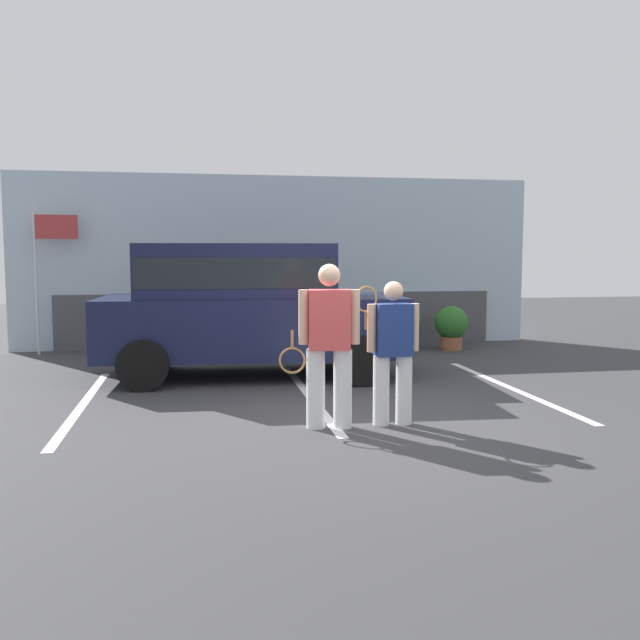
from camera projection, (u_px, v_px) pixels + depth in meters
The scene contains 11 objects.
ground_plane at pixel (352, 421), 7.79m from camera, with size 40.00×40.00×0.00m, color #38383A.
parking_stripe_0 at pixel (83, 404), 8.70m from camera, with size 0.12×4.40×0.01m, color silver.
parking_stripe_1 at pixel (309, 395), 9.22m from camera, with size 0.12×4.40×0.01m, color silver.
parking_stripe_2 at pixel (511, 388), 9.73m from camera, with size 0.12×4.40×0.01m, color silver.
house_frontage at pixel (280, 266), 14.16m from camera, with size 10.63×0.40×3.48m.
parked_suv at pixel (246, 303), 10.54m from camera, with size 4.71×2.39×2.05m.
tennis_player_man at pixel (329, 344), 7.43m from camera, with size 0.91×0.34×1.79m.
tennis_player_woman at pixel (392, 350), 7.59m from camera, with size 0.74×0.26×1.60m.
potted_plant_by_porch at pixel (403, 323), 13.71m from camera, with size 0.71×0.71×0.94m.
potted_plant_secondary at pixel (451, 325), 13.59m from camera, with size 0.66×0.66×0.87m.
flag_pole at pixel (47, 255), 12.84m from camera, with size 0.80×0.12×2.68m.
Camera 1 is at (-1.72, -7.46, 1.91)m, focal length 38.45 mm.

